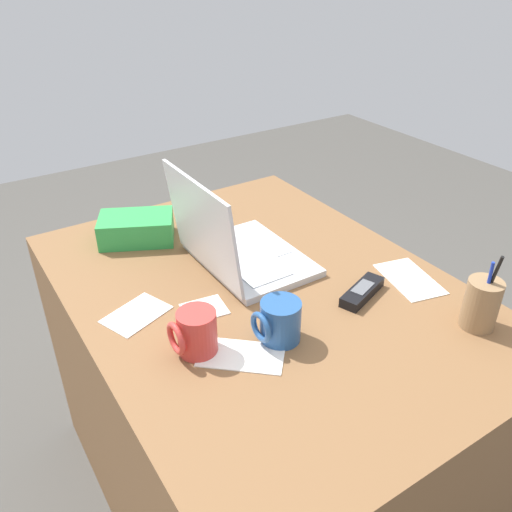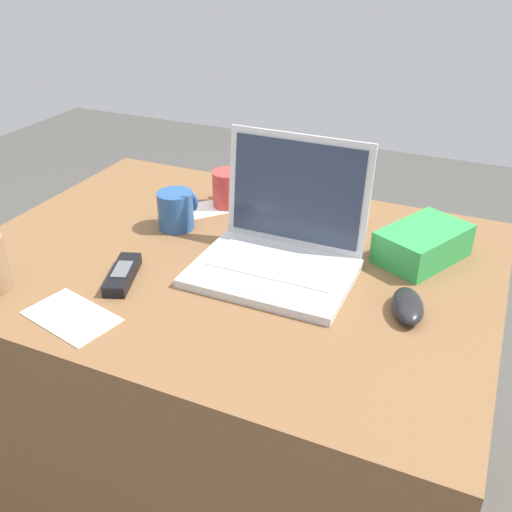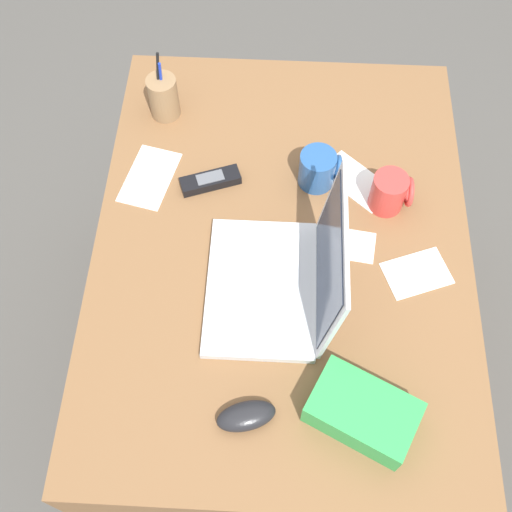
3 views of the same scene
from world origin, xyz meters
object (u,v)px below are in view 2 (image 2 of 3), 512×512
computer_mouse (408,306)px  coffee_mug_tall (229,188)px  laptop (280,244)px  coffee_mug_white (176,210)px  cordless_phone (123,274)px  snack_bag (423,244)px

computer_mouse → coffee_mug_tall: size_ratio=1.24×
laptop → computer_mouse: laptop is taller
coffee_mug_white → cordless_phone: (0.02, -0.25, -0.03)m
computer_mouse → snack_bag: 0.22m
cordless_phone → coffee_mug_white: bearing=94.8°
coffee_mug_white → cordless_phone: size_ratio=0.65×
laptop → cordless_phone: (-0.27, -0.18, -0.04)m
laptop → cordless_phone: size_ratio=2.20×
cordless_phone → snack_bag: size_ratio=0.75×
laptop → coffee_mug_white: 0.30m
coffee_mug_white → coffee_mug_tall: coffee_mug_tall is taller
coffee_mug_tall → snack_bag: size_ratio=0.47×
cordless_phone → snack_bag: bearing=31.9°
coffee_mug_white → coffee_mug_tall: 0.17m
coffee_mug_white → cordless_phone: bearing=-85.2°
cordless_phone → coffee_mug_tall: bearing=84.9°
coffee_mug_tall → laptop: bearing=-44.7°
coffee_mug_white → snack_bag: size_ratio=0.49×
computer_mouse → snack_bag: bearing=77.3°
coffee_mug_tall → snack_bag: coffee_mug_tall is taller
computer_mouse → coffee_mug_white: bearing=150.5°
snack_bag → cordless_phone: bearing=-148.1°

